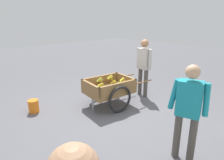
# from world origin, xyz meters

# --- Properties ---
(ground_plane) EXTENTS (24.00, 24.00, 0.00)m
(ground_plane) POSITION_xyz_m (0.00, 0.00, 0.00)
(ground_plane) COLOR #56565B
(fruit_cart) EXTENTS (1.73, 1.01, 0.72)m
(fruit_cart) POSITION_xyz_m (-0.20, -0.39, 0.44)
(fruit_cart) COLOR olive
(fruit_cart) RESTS_ON ground
(vendor_person) EXTENTS (0.24, 0.52, 1.56)m
(vendor_person) POSITION_xyz_m (-1.34, -0.25, 0.93)
(vendor_person) COLOR #4C4742
(vendor_person) RESTS_ON ground
(plastic_bucket) EXTENTS (0.23, 0.23, 0.30)m
(plastic_bucket) POSITION_xyz_m (1.33, -1.32, 0.15)
(plastic_bucket) COLOR orange
(plastic_bucket) RESTS_ON ground
(bystander_person) EXTENTS (0.29, 0.55, 1.51)m
(bystander_person) POSITION_xyz_m (0.27, 1.84, 0.89)
(bystander_person) COLOR #4C4742
(bystander_person) RESTS_ON ground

